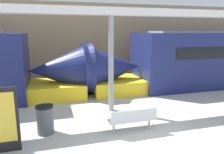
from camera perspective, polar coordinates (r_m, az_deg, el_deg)
name	(u,v)px	position (r m, az deg, el deg)	size (l,w,h in m)	color
ground_plane	(158,151)	(6.41, 11.99, -18.30)	(60.00, 60.00, 0.00)	#B2AFA8
station_wall	(91,42)	(14.83, -5.42, 9.16)	(56.00, 0.20, 5.00)	#9E8460
bench_near	(133,118)	(7.08, 5.47, -10.71)	(1.54, 0.47, 0.81)	#ADB2B7
trash_bin	(45,119)	(7.34, -17.06, -10.54)	(0.55, 0.55, 0.92)	#4C4F54
support_column_near	(111,65)	(8.63, -0.24, 3.20)	(0.21, 0.21, 3.78)	gray
canopy_beam	(111,11)	(8.56, -0.26, 16.76)	(28.00, 0.60, 0.28)	silver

